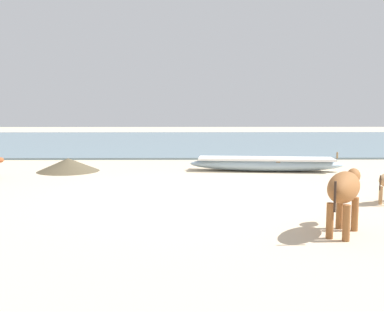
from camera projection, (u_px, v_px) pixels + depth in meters
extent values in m
plane|color=beige|center=(187.00, 194.00, 9.90)|extent=(80.00, 80.00, 0.00)
cube|color=slate|center=(187.00, 141.00, 26.74)|extent=(60.00, 20.00, 0.08)
ellipsoid|color=#8CA5B7|center=(265.00, 164.00, 13.69)|extent=(4.96, 1.40, 0.43)
cube|color=white|center=(266.00, 159.00, 13.67)|extent=(4.37, 1.32, 0.07)
cube|color=olive|center=(277.00, 161.00, 13.65)|extent=(0.20, 0.76, 0.04)
cylinder|color=olive|center=(337.00, 155.00, 13.45)|extent=(0.06, 0.06, 0.20)
ellipsoid|color=brown|center=(344.00, 187.00, 6.63)|extent=(0.97, 1.18, 0.48)
ellipsoid|color=brown|center=(353.00, 176.00, 7.25)|extent=(0.38, 0.43, 0.26)
sphere|color=#2D2119|center=(355.00, 176.00, 7.39)|extent=(0.14, 0.14, 0.10)
cylinder|color=brown|center=(339.00, 212.00, 7.02)|extent=(0.11, 0.11, 0.55)
cylinder|color=brown|center=(355.00, 214.00, 6.90)|extent=(0.11, 0.11, 0.55)
cylinder|color=brown|center=(330.00, 221.00, 6.47)|extent=(0.11, 0.11, 0.55)
cylinder|color=brown|center=(346.00, 223.00, 6.35)|extent=(0.11, 0.11, 0.55)
cylinder|color=#2D2119|center=(335.00, 197.00, 6.14)|extent=(0.04, 0.04, 0.45)
ellipsoid|color=#9E4C28|center=(1.00, 160.00, 12.47)|extent=(0.17, 0.24, 0.16)
sphere|color=#2D2119|center=(3.00, 160.00, 12.56)|extent=(0.07, 0.07, 0.06)
cylinder|color=tan|center=(381.00, 195.00, 8.84)|extent=(0.08, 0.08, 0.38)
cylinder|color=#2D2119|center=(380.00, 183.00, 8.64)|extent=(0.02, 0.02, 0.31)
cone|color=brown|center=(68.00, 165.00, 13.66)|extent=(2.26, 2.26, 0.42)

